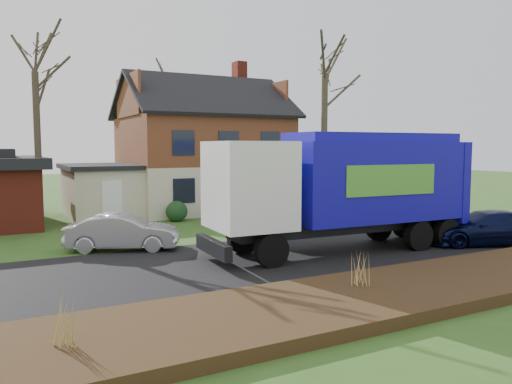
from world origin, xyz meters
name	(u,v)px	position (x,y,z in m)	size (l,w,h in m)	color
ground	(301,255)	(0.00, 0.00, 0.00)	(120.00, 120.00, 0.00)	#2B501A
road	(301,255)	(0.00, 0.00, 0.01)	(80.00, 7.00, 0.02)	black
mulch_verge	(413,289)	(0.00, -5.30, 0.15)	(80.00, 3.50, 0.30)	black
main_house	(195,143)	(1.49, 13.91, 4.03)	(12.95, 8.95, 9.26)	beige
garbage_truck	(347,183)	(1.90, -0.16, 2.47)	(10.13, 3.17, 4.29)	black
silver_sedan	(123,232)	(-5.31, 3.81, 0.66)	(1.41, 4.04, 1.33)	#A2A5A9
navy_wagon	(485,228)	(7.31, -1.80, 0.66)	(1.85, 4.56, 1.32)	black
tree_front_west	(34,47)	(-7.60, 9.71, 8.12)	(3.32, 3.32, 9.85)	#403526
tree_front_east	(325,50)	(7.23, 8.70, 9.16)	(4.06, 4.06, 11.27)	#443A29
tree_back	(166,65)	(2.37, 21.95, 9.85)	(3.73, 3.73, 11.82)	#3E3525
grass_clump_west	(65,323)	(-8.47, -5.46, 0.72)	(0.32, 0.26, 0.85)	#A08C46
grass_clump_mid	(361,269)	(-1.36, -4.83, 0.73)	(0.31, 0.25, 0.86)	tan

